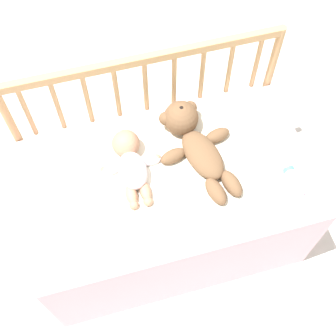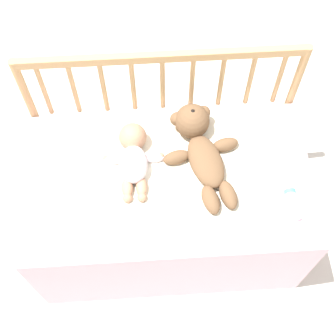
{
  "view_description": "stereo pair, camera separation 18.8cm",
  "coord_description": "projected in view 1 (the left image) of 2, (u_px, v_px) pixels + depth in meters",
  "views": [
    {
      "loc": [
        -0.24,
        -0.87,
        2.26
      ],
      "look_at": [
        0.0,
        0.01,
        0.62
      ],
      "focal_mm": 50.0,
      "sensor_mm": 36.0,
      "label": 1
    },
    {
      "loc": [
        -0.06,
        -0.9,
        2.26
      ],
      "look_at": [
        0.0,
        0.01,
        0.62
      ],
      "focal_mm": 50.0,
      "sensor_mm": 36.0,
      "label": 2
    }
  ],
  "objects": [
    {
      "name": "ground_plane",
      "position": [
        169.0,
        229.0,
        2.41
      ],
      "size": [
        12.0,
        12.0,
        0.0
      ],
      "primitive_type": "plane",
      "color": "silver"
    },
    {
      "name": "crib_mattress",
      "position": [
        169.0,
        206.0,
        2.17
      ],
      "size": [
        1.19,
        0.69,
        0.56
      ],
      "color": "#EDB7C6",
      "rests_on": "ground_plane"
    },
    {
      "name": "crib_rail",
      "position": [
        146.0,
        98.0,
        2.04
      ],
      "size": [
        1.19,
        0.04,
        0.9
      ],
      "color": "tan",
      "rests_on": "ground_plane"
    },
    {
      "name": "blanket",
      "position": [
        178.0,
        166.0,
        1.95
      ],
      "size": [
        0.79,
        0.57,
        0.01
      ],
      "color": "silver",
      "rests_on": "crib_mattress"
    },
    {
      "name": "teddy_bear",
      "position": [
        194.0,
        140.0,
        1.95
      ],
      "size": [
        0.33,
        0.49,
        0.15
      ],
      "color": "brown",
      "rests_on": "crib_mattress"
    },
    {
      "name": "baby",
      "position": [
        131.0,
        163.0,
        1.91
      ],
      "size": [
        0.26,
        0.34,
        0.12
      ],
      "color": "white",
      "rests_on": "crib_mattress"
    },
    {
      "name": "baby_bottle",
      "position": [
        293.0,
        179.0,
        1.9
      ],
      "size": [
        0.05,
        0.15,
        0.05
      ],
      "color": "white",
      "rests_on": "crib_mattress"
    }
  ]
}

